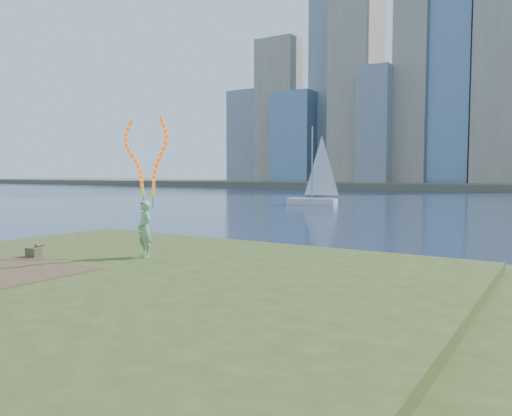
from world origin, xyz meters
The scene contains 6 objects.
ground centered at (0.00, 0.00, 0.00)m, with size 320.00×320.00×0.00m, color #1A2741.
grassy_knoll centered at (0.00, -2.30, 0.34)m, with size 20.00×18.00×0.80m.
dirt_patch centered at (-2.20, -3.20, 0.81)m, with size 3.20×3.00×0.02m, color #47331E.
woman_with_ribbons centered at (-0.88, -0.11, 2.25)m, with size 1.85×0.76×3.87m.
canvas_bag centered at (-3.30, -1.65, 0.94)m, with size 0.38×0.43×0.34m.
sailboat centered at (-12.00, 33.12, 1.27)m, with size 4.93×2.10×7.40m.
Camera 1 is at (8.25, -9.31, 2.96)m, focal length 35.00 mm.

